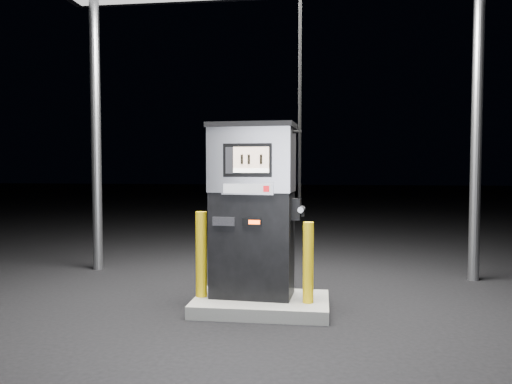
# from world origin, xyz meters

# --- Properties ---
(ground) EXTENTS (80.00, 80.00, 0.00)m
(ground) POSITION_xyz_m (0.00, 0.00, 0.00)
(ground) COLOR black
(ground) RESTS_ON ground
(pump_island) EXTENTS (1.60, 1.00, 0.15)m
(pump_island) POSITION_xyz_m (0.00, 0.00, 0.07)
(pump_island) COLOR slate
(pump_island) RESTS_ON ground
(fuel_dispenser) EXTENTS (1.17, 0.68, 4.34)m
(fuel_dispenser) POSITION_xyz_m (-0.12, 0.10, 1.22)
(fuel_dispenser) COLOR black
(fuel_dispenser) RESTS_ON pump_island
(bollard_left) EXTENTS (0.17, 0.17, 1.03)m
(bollard_left) POSITION_xyz_m (-0.73, -0.02, 0.67)
(bollard_left) COLOR yellow
(bollard_left) RESTS_ON pump_island
(bollard_right) EXTENTS (0.15, 0.15, 0.94)m
(bollard_right) POSITION_xyz_m (0.56, -0.13, 0.62)
(bollard_right) COLOR yellow
(bollard_right) RESTS_ON pump_island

